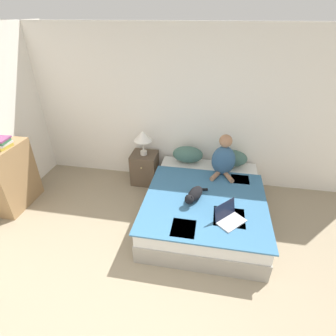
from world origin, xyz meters
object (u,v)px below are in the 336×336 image
object	(u,v)px
person_sitting	(224,158)
laptop_open	(229,218)
book_stack_top	(2,143)
bed	(205,205)
pillow_far	(231,158)
cat_tabby	(194,195)
bookshelf	(14,177)
nightstand	(145,168)
pillow_near	(188,154)
table_lamp	(143,137)

from	to	relation	value
person_sitting	laptop_open	world-z (taller)	person_sitting
laptop_open	book_stack_top	distance (m)	3.25
bed	book_stack_top	size ratio (longest dim) A/B	7.96
bed	laptop_open	xyz separation A→B (m)	(0.31, -0.54, 0.28)
pillow_far	cat_tabby	distance (m)	1.15
person_sitting	bookshelf	xyz separation A→B (m)	(-3.09, -0.72, -0.24)
bed	nightstand	bearing A→B (deg)	144.44
cat_tabby	nightstand	distance (m)	1.41
person_sitting	cat_tabby	distance (m)	0.84
person_sitting	cat_tabby	world-z (taller)	person_sitting
cat_tabby	bookshelf	distance (m)	2.72
bed	person_sitting	size ratio (longest dim) A/B	2.99
pillow_near	table_lamp	distance (m)	0.80
bed	table_lamp	distance (m)	1.50
person_sitting	nightstand	world-z (taller)	person_sitting
book_stack_top	bed	bearing A→B (deg)	3.88
pillow_far	laptop_open	bearing A→B (deg)	-92.10
laptop_open	book_stack_top	size ratio (longest dim) A/B	1.67
pillow_near	person_sitting	world-z (taller)	person_sitting
laptop_open	table_lamp	xyz separation A→B (m)	(-1.42, 1.31, 0.37)
pillow_far	laptop_open	xyz separation A→B (m)	(-0.05, -1.37, -0.09)
table_lamp	book_stack_top	bearing A→B (deg)	-151.27
person_sitting	nightstand	size ratio (longest dim) A/B	1.19
person_sitting	bed	bearing A→B (deg)	-112.40
pillow_near	pillow_far	xyz separation A→B (m)	(0.72, 0.00, 0.00)
cat_tabby	bookshelf	world-z (taller)	bookshelf
table_lamp	book_stack_top	distance (m)	2.02
bed	book_stack_top	world-z (taller)	book_stack_top
person_sitting	bookshelf	bearing A→B (deg)	-166.86
pillow_near	nightstand	bearing A→B (deg)	-177.37
bed	laptop_open	distance (m)	0.68
nightstand	book_stack_top	bearing A→B (deg)	-150.82
pillow_near	pillow_far	size ratio (longest dim) A/B	1.00
nightstand	book_stack_top	distance (m)	2.18
bed	nightstand	distance (m)	1.36
laptop_open	table_lamp	distance (m)	1.97
cat_tabby	nightstand	xyz separation A→B (m)	(-0.96, 1.00, -0.27)
nightstand	bookshelf	xyz separation A→B (m)	(-1.76, -0.99, 0.23)
laptop_open	cat_tabby	bearing A→B (deg)	96.41
nightstand	person_sitting	bearing A→B (deg)	-11.37
table_lamp	book_stack_top	xyz separation A→B (m)	(-1.77, -0.97, 0.20)
laptop_open	pillow_far	bearing A→B (deg)	40.36
pillow_far	bookshelf	distance (m)	3.39
person_sitting	bookshelf	size ratio (longest dim) A/B	0.66
pillow_far	table_lamp	world-z (taller)	table_lamp
bed	table_lamp	size ratio (longest dim) A/B	4.68
bed	person_sitting	world-z (taller)	person_sitting
table_lamp	bookshelf	xyz separation A→B (m)	(-1.76, -0.97, -0.38)
cat_tabby	bookshelf	bearing A→B (deg)	-70.61
pillow_far	book_stack_top	xyz separation A→B (m)	(-3.23, -1.02, 0.48)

